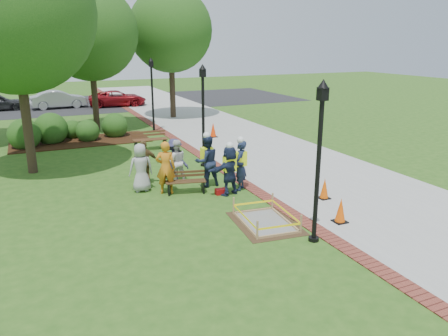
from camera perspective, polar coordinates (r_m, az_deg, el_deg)
name	(u,v)px	position (r m, az deg, el deg)	size (l,w,h in m)	color
ground	(225,210)	(13.87, 0.14, -5.47)	(100.00, 100.00, 0.00)	#285116
sidewalk	(233,136)	(24.60, 1.22, 4.21)	(6.00, 60.00, 0.02)	#9E9E99
brick_edging	(178,141)	(23.43, -6.00, 3.53)	(0.50, 60.00, 0.03)	maroon
mulch_bed	(81,141)	(24.41, -18.17, 3.32)	(7.00, 3.00, 0.05)	#381E0F
parking_lot	(96,103)	(39.45, -16.32, 8.11)	(36.00, 12.00, 0.01)	black
wet_concrete_pad	(265,216)	(12.84, 5.44, -6.25)	(1.92, 2.46, 0.55)	#47331E
bench_near	(186,186)	(15.35, -5.02, -2.41)	(1.46, 0.76, 0.75)	#4D321A
bench_far	(150,144)	(21.75, -9.60, 3.13)	(1.68, 0.64, 0.89)	brown
cone_front	(341,211)	(13.24, 14.98, -5.43)	(0.39, 0.39, 0.76)	black
cone_back	(324,189)	(15.07, 12.98, -2.70)	(0.37, 0.37, 0.72)	black
cone_far	(213,130)	(24.23, -1.43, 4.96)	(0.42, 0.42, 0.83)	black
toolbox	(221,191)	(15.21, -0.37, -3.07)	(0.41, 0.23, 0.21)	maroon
lamp_near	(319,151)	(11.24, 12.32, 2.22)	(0.28, 0.28, 4.26)	black
lamp_mid	(203,108)	(18.18, -2.75, 7.83)	(0.28, 0.28, 4.26)	black
lamp_far	(152,89)	(25.74, -9.37, 10.10)	(0.28, 0.28, 4.26)	black
tree_left	(13,12)	(18.72, -25.86, 17.86)	(6.05, 6.05, 9.20)	#3D2D1E
tree_back	(89,32)	(26.92, -17.17, 16.56)	(5.44, 5.44, 8.34)	#3D2D1E
tree_right	(170,30)	(30.64, -7.01, 17.43)	(5.59, 5.59, 8.65)	#3D2D1E
shrub_a	(26,148)	(24.00, -24.44, 2.41)	(1.60, 1.60, 1.60)	#194714
shrub_b	(52,143)	(24.68, -21.50, 3.09)	(1.71, 1.71, 1.71)	#194714
shrub_c	(88,141)	(24.51, -17.28, 3.40)	(1.23, 1.23, 1.23)	#194714
shrub_d	(116,137)	(25.23, -13.98, 4.01)	(1.43, 1.43, 1.43)	#194714
shrub_e	(73,138)	(25.49, -19.08, 3.72)	(1.07, 1.07, 1.07)	#194714
casual_person_a	(141,168)	(15.59, -10.81, 0.03)	(0.56, 0.37, 1.72)	#A0A0A0
casual_person_b	(166,168)	(15.19, -7.62, 0.04)	(0.70, 0.58, 1.86)	orange
casual_person_c	(176,162)	(16.35, -6.28, 0.84)	(0.57, 0.41, 1.64)	silver
casual_person_d	(145,163)	(16.32, -10.29, 0.69)	(0.60, 0.46, 1.66)	brown
casual_person_e	(174,161)	(16.47, -6.50, 0.98)	(0.63, 0.60, 1.65)	#302F52
hivis_worker_a	(230,169)	(14.95, 0.73, -0.09)	(0.62, 0.48, 1.87)	#161D39
hivis_worker_b	(240,164)	(15.43, 2.12, 0.55)	(0.66, 0.68, 1.95)	#1B1D46
hivis_worker_c	(207,160)	(15.82, -2.25, 1.07)	(0.62, 0.42, 2.02)	#171A3D
parked_car_b	(60,108)	(37.47, -20.65, 7.32)	(4.66, 2.03, 1.52)	#A9A8AD
parked_car_c	(118,106)	(37.30, -13.68, 7.86)	(4.25, 1.85, 1.39)	maroon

